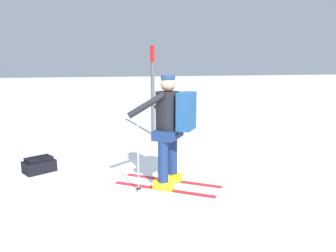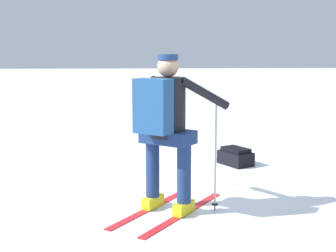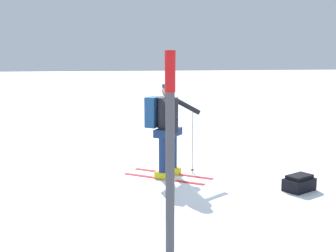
{
  "view_description": "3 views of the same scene",
  "coord_description": "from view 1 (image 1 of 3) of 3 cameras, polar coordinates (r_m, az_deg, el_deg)",
  "views": [
    {
      "loc": [
        0.54,
        4.56,
        1.87
      ],
      "look_at": [
        -0.63,
        -0.11,
        0.94
      ],
      "focal_mm": 35.0,
      "sensor_mm": 36.0,
      "label": 1
    },
    {
      "loc": [
        -5.51,
        0.18,
        1.73
      ],
      "look_at": [
        -0.63,
        -0.11,
        0.94
      ],
      "focal_mm": 50.0,
      "sensor_mm": 36.0,
      "label": 2
    },
    {
      "loc": [
        -1.81,
        -8.31,
        2.32
      ],
      "look_at": [
        -0.63,
        -0.11,
        0.94
      ],
      "focal_mm": 50.0,
      "sensor_mm": 36.0,
      "label": 3
    }
  ],
  "objects": [
    {
      "name": "trail_marker",
      "position": [
        8.45,
        -2.69,
        7.31
      ],
      "size": [
        0.11,
        0.11,
        2.3
      ],
      "color": "#4C4C51",
      "rests_on": "ground_plane"
    },
    {
      "name": "dropped_backpack",
      "position": [
        6.14,
        -21.52,
        -6.34
      ],
      "size": [
        0.6,
        0.53,
        0.26
      ],
      "color": "black",
      "rests_on": "ground_plane"
    },
    {
      "name": "skier",
      "position": [
        4.88,
        0.47,
        0.61
      ],
      "size": [
        1.59,
        1.33,
        1.69
      ],
      "color": "red",
      "rests_on": "ground_plane"
    },
    {
      "name": "ground_plane",
      "position": [
        4.96,
        -6.9,
        -11.26
      ],
      "size": [
        80.0,
        80.0,
        0.0
      ],
      "primitive_type": "plane",
      "color": "white"
    }
  ]
}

